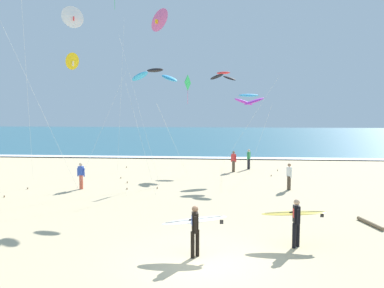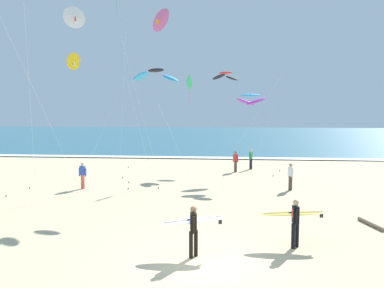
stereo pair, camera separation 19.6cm
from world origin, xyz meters
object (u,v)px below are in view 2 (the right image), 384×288
(kite_delta_golden_distant, at_px, (73,62))
(kite_arc_scarlet_outer, at_px, (226,76))
(kite_arc_charcoal_extra, at_px, (156,75))
(kite_arc_cobalt_near, at_px, (251,100))
(kite_delta_rose_low, at_px, (160,20))
(driftwood_log, at_px, (371,224))
(surfer_lead, at_px, (193,224))
(bystander_blue_top, at_px, (83,175))
(kite_diamond_emerald_high, at_px, (188,87))
(surfer_trailing, at_px, (294,217))
(kite_diamond_amber_far, at_px, (117,0))
(kite_delta_ivory_close, at_px, (74,18))
(bystander_red_top, at_px, (236,161))
(bystander_green_top, at_px, (251,159))
(bystander_white_top, at_px, (291,177))

(kite_delta_golden_distant, distance_m, kite_arc_scarlet_outer, 14.68)
(kite_delta_golden_distant, relative_size, kite_arc_charcoal_extra, 1.13)
(kite_arc_cobalt_near, relative_size, kite_delta_golden_distant, 0.74)
(kite_delta_rose_low, relative_size, driftwood_log, 6.35)
(kite_arc_charcoal_extra, bearing_deg, surfer_lead, -71.92)
(kite_arc_cobalt_near, xyz_separation_m, bystander_blue_top, (-10.19, -5.03, -4.61))
(kite_diamond_emerald_high, distance_m, kite_delta_rose_low, 5.50)
(surfer_trailing, xyz_separation_m, kite_diamond_amber_far, (-10.51, 15.26, 11.64))
(kite_delta_ivory_close, height_order, kite_arc_charcoal_extra, kite_delta_ivory_close)
(kite_diamond_emerald_high, bearing_deg, kite_arc_charcoal_extra, -99.27)
(surfer_trailing, relative_size, bystander_red_top, 1.48)
(kite_delta_rose_low, bearing_deg, bystander_green_top, 53.23)
(kite_arc_charcoal_extra, distance_m, bystander_blue_top, 7.75)
(kite_diamond_emerald_high, xyz_separation_m, bystander_red_top, (3.32, 2.52, -5.49))
(kite_diamond_amber_far, relative_size, kite_arc_charcoal_extra, 2.00)
(kite_diamond_amber_far, relative_size, kite_diamond_emerald_high, 1.95)
(kite_delta_ivory_close, height_order, bystander_red_top, kite_delta_ivory_close)
(bystander_red_top, xyz_separation_m, bystander_white_top, (3.14, -6.48, 0.00))
(surfer_trailing, bearing_deg, bystander_blue_top, 140.79)
(kite_arc_charcoal_extra, bearing_deg, kite_arc_cobalt_near, 52.04)
(bystander_green_top, height_order, bystander_white_top, same)
(kite_delta_ivory_close, distance_m, bystander_white_top, 15.64)
(surfer_trailing, distance_m, kite_diamond_amber_far, 21.88)
(bystander_green_top, bearing_deg, bystander_white_top, -76.49)
(kite_arc_cobalt_near, height_order, kite_delta_golden_distant, kite_delta_golden_distant)
(kite_arc_scarlet_outer, height_order, bystander_green_top, kite_arc_scarlet_outer)
(kite_diamond_emerald_high, bearing_deg, surfer_trailing, -69.46)
(kite_delta_rose_low, xyz_separation_m, driftwood_log, (10.00, -7.13, -9.93))
(kite_delta_ivory_close, bearing_deg, bystander_red_top, 37.77)
(kite_diamond_amber_far, distance_m, bystander_green_top, 15.66)
(kite_delta_golden_distant, height_order, bystander_green_top, kite_delta_golden_distant)
(kite_diamond_amber_far, xyz_separation_m, driftwood_log, (14.06, -12.49, -12.61))
(surfer_trailing, bearing_deg, kite_arc_charcoal_extra, 130.76)
(kite_delta_rose_low, distance_m, bystander_green_top, 13.41)
(surfer_trailing, height_order, kite_diamond_emerald_high, kite_diamond_emerald_high)
(kite_diamond_emerald_high, bearing_deg, kite_arc_scarlet_outer, 66.99)
(kite_diamond_amber_far, bearing_deg, kite_delta_golden_distant, -92.04)
(kite_diamond_amber_far, relative_size, kite_delta_rose_low, 1.29)
(kite_arc_cobalt_near, bearing_deg, kite_delta_ivory_close, -153.79)
(bystander_blue_top, bearing_deg, bystander_green_top, 39.76)
(kite_delta_golden_distant, xyz_separation_m, bystander_blue_top, (-0.27, 1.64, -6.51))
(kite_delta_rose_low, xyz_separation_m, kite_delta_ivory_close, (-4.84, -0.97, 0.04))
(kite_diamond_amber_far, xyz_separation_m, kite_delta_ivory_close, (-0.78, -6.33, -2.64))
(kite_diamond_amber_far, bearing_deg, kite_diamond_emerald_high, -15.84)
(kite_diamond_emerald_high, height_order, bystander_green_top, kite_diamond_emerald_high)
(kite_delta_ivory_close, distance_m, kite_arc_scarlet_outer, 13.96)
(surfer_trailing, xyz_separation_m, kite_arc_charcoal_extra, (-6.21, 7.21, 5.53))
(kite_arc_scarlet_outer, bearing_deg, kite_delta_ivory_close, -128.96)
(driftwood_log, bearing_deg, bystander_green_top, 105.52)
(bystander_white_top, height_order, bystander_blue_top, same)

